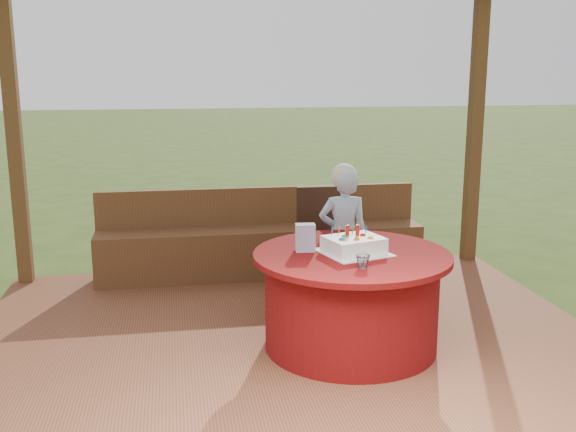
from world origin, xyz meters
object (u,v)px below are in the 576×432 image
at_px(birthday_cake, 354,245).
at_px(gift_bag, 305,238).
at_px(chair, 325,235).
at_px(drinking_glass, 363,262).
at_px(table, 351,299).
at_px(bench, 261,247).
at_px(elderly_woman, 343,232).

xyz_separation_m(birthday_cake, gift_bag, (-0.31, 0.10, 0.04)).
relative_size(chair, drinking_glass, 10.09).
height_order(table, gift_bag, gift_bag).
bearing_deg(drinking_glass, bench, 99.73).
bearing_deg(bench, birthday_cake, -77.21).
height_order(elderly_woman, drinking_glass, elderly_woman).
height_order(elderly_woman, gift_bag, elderly_woman).
xyz_separation_m(chair, elderly_woman, (0.09, -0.24, 0.08)).
height_order(bench, drinking_glass, bench).
bearing_deg(gift_bag, elderly_woman, 64.93).
distance_m(elderly_woman, birthday_cake, 0.94).
bearing_deg(elderly_woman, gift_bag, -120.40).
xyz_separation_m(elderly_woman, birthday_cake, (-0.17, -0.92, 0.14)).
relative_size(chair, birthday_cake, 1.75).
height_order(chair, birthday_cake, chair).
xyz_separation_m(chair, gift_bag, (-0.39, -1.06, 0.26)).
relative_size(chair, elderly_woman, 0.78).
height_order(bench, birthday_cake, birthday_cake).
distance_m(gift_bag, drinking_glass, 0.53).
bearing_deg(birthday_cake, elderly_woman, 79.79).
xyz_separation_m(elderly_woman, gift_bag, (-0.48, -0.82, 0.18)).
height_order(chair, drinking_glass, chair).
bearing_deg(gift_bag, bench, 98.26).
bearing_deg(birthday_cake, table, -174.86).
relative_size(gift_bag, drinking_glass, 2.11).
relative_size(bench, elderly_woman, 2.60).
distance_m(table, birthday_cake, 0.39).
height_order(chair, elderly_woman, elderly_woman).
distance_m(birthday_cake, drinking_glass, 0.35).
bearing_deg(table, elderly_woman, 79.18).
bearing_deg(bench, elderly_woman, -56.19).
bearing_deg(gift_bag, chair, 75.29).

